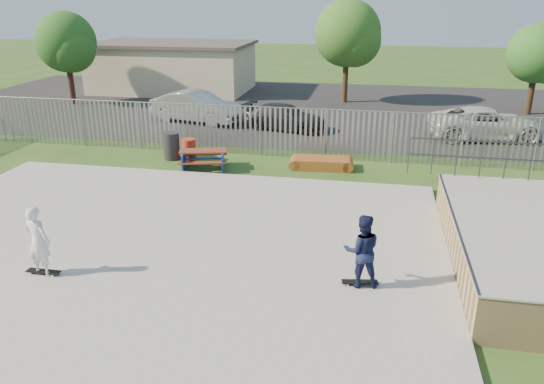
% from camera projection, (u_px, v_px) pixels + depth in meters
% --- Properties ---
extents(ground, '(120.00, 120.00, 0.00)m').
position_uv_depth(ground, '(149.00, 252.00, 13.57)').
color(ground, '#2A501B').
rests_on(ground, ground).
extents(concrete_slab, '(15.00, 12.00, 0.15)m').
position_uv_depth(concrete_slab, '(149.00, 249.00, 13.54)').
color(concrete_slab, gray).
rests_on(concrete_slab, ground).
extents(quarter_pipe, '(5.50, 7.05, 2.19)m').
position_uv_depth(quarter_pipe, '(538.00, 246.00, 12.65)').
color(quarter_pipe, tan).
rests_on(quarter_pipe, ground).
extents(fence, '(26.04, 16.02, 2.00)m').
position_uv_depth(fence, '(232.00, 164.00, 17.26)').
color(fence, gray).
rests_on(fence, ground).
extents(picnic_table, '(2.04, 1.82, 0.74)m').
position_uv_depth(picnic_table, '(203.00, 160.00, 19.84)').
color(picnic_table, '#612D1B').
rests_on(picnic_table, ground).
extents(funbox, '(2.05, 1.13, 0.40)m').
position_uv_depth(funbox, '(321.00, 163.00, 19.99)').
color(funbox, brown).
rests_on(funbox, ground).
extents(trash_bin_red, '(0.54, 0.54, 0.90)m').
position_uv_depth(trash_bin_red, '(189.00, 150.00, 20.75)').
color(trash_bin_red, '#A92F1A').
rests_on(trash_bin_red, ground).
extents(trash_bin_grey, '(0.65, 0.65, 1.08)m').
position_uv_depth(trash_bin_grey, '(171.00, 146.00, 21.00)').
color(trash_bin_grey, '#252528').
rests_on(trash_bin_grey, ground).
extents(parking_lot, '(40.00, 18.00, 0.02)m').
position_uv_depth(parking_lot, '(279.00, 106.00, 31.03)').
color(parking_lot, black).
rests_on(parking_lot, ground).
extents(car_silver, '(4.96, 2.72, 1.55)m').
position_uv_depth(car_silver, '(197.00, 107.00, 26.99)').
color(car_silver, silver).
rests_on(car_silver, parking_lot).
extents(car_dark, '(4.40, 2.54, 1.20)m').
position_uv_depth(car_dark, '(285.00, 117.00, 25.53)').
color(car_dark, black).
rests_on(car_dark, parking_lot).
extents(car_white, '(5.35, 3.01, 1.41)m').
position_uv_depth(car_white, '(487.00, 123.00, 23.83)').
color(car_white, silver).
rests_on(car_white, parking_lot).
extents(building, '(10.40, 6.40, 3.20)m').
position_uv_depth(building, '(173.00, 67.00, 35.57)').
color(building, beige).
rests_on(building, ground).
extents(tree_left, '(3.45, 3.45, 5.33)m').
position_uv_depth(tree_left, '(66.00, 42.00, 30.48)').
color(tree_left, '#44251B').
rests_on(tree_left, ground).
extents(tree_mid, '(3.88, 3.88, 5.98)m').
position_uv_depth(tree_mid, '(347.00, 33.00, 30.84)').
color(tree_mid, '#43311A').
rests_on(tree_mid, ground).
extents(tree_right, '(3.13, 3.13, 4.83)m').
position_uv_depth(tree_right, '(537.00, 53.00, 27.89)').
color(tree_right, '#3B2717').
rests_on(tree_right, ground).
extents(skateboard_a, '(0.82, 0.33, 0.08)m').
position_uv_depth(skateboard_a, '(360.00, 283.00, 11.74)').
color(skateboard_a, black).
rests_on(skateboard_a, concrete_slab).
extents(skateboard_b, '(0.80, 0.20, 0.08)m').
position_uv_depth(skateboard_b, '(43.00, 272.00, 12.19)').
color(skateboard_b, black).
rests_on(skateboard_b, concrete_slab).
extents(skater_navy, '(0.91, 0.76, 1.67)m').
position_uv_depth(skater_navy, '(362.00, 251.00, 11.46)').
color(skater_navy, '#141A40').
rests_on(skater_navy, concrete_slab).
extents(skater_white, '(0.67, 0.50, 1.67)m').
position_uv_depth(skater_white, '(38.00, 241.00, 11.91)').
color(skater_white, white).
rests_on(skater_white, concrete_slab).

